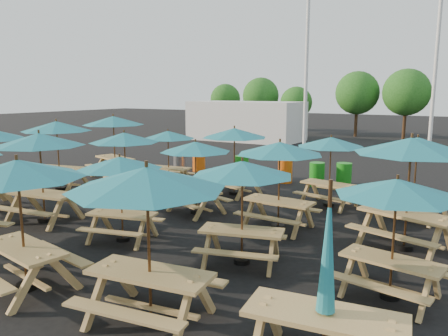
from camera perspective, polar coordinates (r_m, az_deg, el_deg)
The scene contains 32 objects.
ground at distance 12.95m, azimuth -3.43°, elevation -5.78°, with size 120.00×120.00×0.00m, color black.
picnic_unit_2 at distance 16.57m, azimuth -21.02°, elevation 4.69°, with size 2.85×2.85×2.50m.
picnic_unit_3 at distance 18.33m, azimuth -14.25°, elevation 5.63°, with size 3.09×3.09×2.55m.
picnic_unit_5 at distance 12.58m, azimuth -22.96°, elevation 2.90°, with size 2.67×2.67×2.45m.
picnic_unit_6 at distance 14.10m, azimuth -12.90°, elevation 3.45°, with size 2.73×2.73×2.26m.
picnic_unit_7 at distance 16.39m, azimuth -7.33°, elevation 3.96°, with size 2.26×2.26×2.09m.
picnic_unit_8 at distance 8.32m, azimuth -25.34°, elevation -0.93°, with size 2.64×2.64×2.38m.
picnic_unit_9 at distance 10.40m, azimuth -13.43°, elevation 0.12°, with size 2.40×2.40×2.04m.
picnic_unit_10 at distance 12.52m, azimuth -3.74°, elevation 2.31°, with size 2.57×2.57×2.12m.
picnic_unit_11 at distance 14.82m, azimuth 1.36°, elevation 4.17°, with size 2.74×2.74×2.32m.
picnic_unit_12 at distance 6.49m, azimuth -10.03°, elevation -2.38°, with size 2.67×2.67×2.45m.
picnic_unit_13 at distance 8.74m, azimuth 2.41°, elevation -0.74°, with size 2.58×2.58×2.17m.
picnic_unit_14 at distance 11.09m, azimuth 7.29°, elevation 2.01°, with size 2.31×2.31×2.28m.
picnic_unit_15 at distance 13.66m, azimuth 13.80°, elevation 2.86°, with size 2.44×2.44×2.17m.
picnic_unit_16 at distance 5.67m, azimuth 13.15°, elevation -16.25°, with size 2.17×1.95×2.50m.
picnic_unit_17 at distance 7.76m, azimuth 21.62°, elevation -3.14°, with size 2.35×2.35×2.11m.
picnic_unit_18 at distance 10.31m, azimuth 23.23°, elevation 2.00°, with size 3.04×3.04×2.55m.
picnic_unit_19 at distance 13.05m, azimuth 23.94°, elevation 2.49°, with size 2.74×2.74×2.30m.
waste_bin_0 at distance 20.08m, azimuth -5.83°, elevation 1.13°, with size 0.56×0.56×0.90m, color gray.
waste_bin_1 at distance 19.49m, azimuth -3.30°, elevation 0.90°, with size 0.56×0.56×0.90m, color #E85A0D.
waste_bin_2 at distance 18.05m, azimuth 2.34°, elevation 0.18°, with size 0.56×0.56×0.90m, color #198518.
waste_bin_3 at distance 17.17m, azimuth 7.99°, elevation -0.41°, with size 0.56×0.56×0.90m, color #E85A0D.
waste_bin_4 at distance 16.71m, azimuth 12.04°, elevation -0.82°, with size 0.56×0.56×0.90m, color #198518.
waste_bin_5 at distance 16.83m, azimuth 15.39°, elevation -0.89°, with size 0.56×0.56×0.90m, color #198518.
mast_0 at distance 26.04m, azimuth 10.80°, elevation 15.26°, with size 0.20×0.20×12.00m, color silver.
mast_1 at distance 26.52m, azimuth 26.12°, elevation 14.35°, with size 0.20×0.20×12.00m, color silver.
event_tent_0 at distance 32.11m, azimuth 2.90°, elevation 6.17°, with size 8.00×4.00×2.80m, color silver.
tree_0 at distance 41.34m, azimuth 0.18°, elevation 9.00°, with size 2.80×2.80×4.24m.
tree_1 at distance 38.09m, azimuth 4.81°, elevation 9.37°, with size 3.11×3.11×4.72m.
tree_2 at distance 36.51m, azimuth 9.41°, elevation 8.42°, with size 2.59×2.59×3.93m.
tree_3 at distance 36.09m, azimuth 17.02°, elevation 9.35°, with size 3.36×3.36×5.09m.
tree_4 at distance 34.92m, azimuth 22.73°, elevation 9.10°, with size 3.41×3.41×5.17m.
Camera 1 is at (7.06, -10.28, 3.51)m, focal length 35.00 mm.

